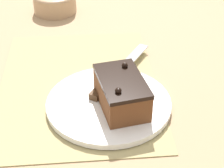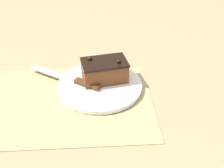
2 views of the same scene
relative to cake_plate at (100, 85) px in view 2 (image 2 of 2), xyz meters
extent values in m
plane|color=#9E7F5B|center=(-0.09, -0.06, -0.01)|extent=(3.00, 3.00, 0.00)
cube|color=tan|center=(-0.09, -0.06, -0.01)|extent=(0.46, 0.34, 0.00)
cylinder|color=white|center=(0.00, 0.00, 0.00)|extent=(0.25, 0.25, 0.01)
cube|color=brown|center=(0.02, 0.02, 0.03)|extent=(0.14, 0.10, 0.05)
cube|color=black|center=(0.02, 0.02, 0.06)|extent=(0.15, 0.10, 0.01)
sphere|color=black|center=(-0.03, 0.03, 0.07)|extent=(0.01, 0.01, 0.01)
sphere|color=black|center=(0.06, 0.01, 0.07)|extent=(0.01, 0.01, 0.01)
cube|color=#472D19|center=(-0.04, -0.01, 0.01)|extent=(0.08, 0.06, 0.01)
cube|color=#B7BABF|center=(-0.14, 0.06, 0.01)|extent=(0.16, 0.11, 0.00)
camera|label=1|loc=(0.59, -0.05, 0.47)|focal=60.00mm
camera|label=2|loc=(0.00, -0.64, 0.46)|focal=42.00mm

